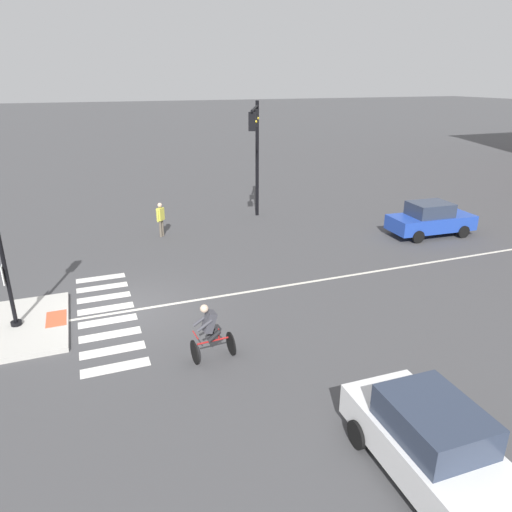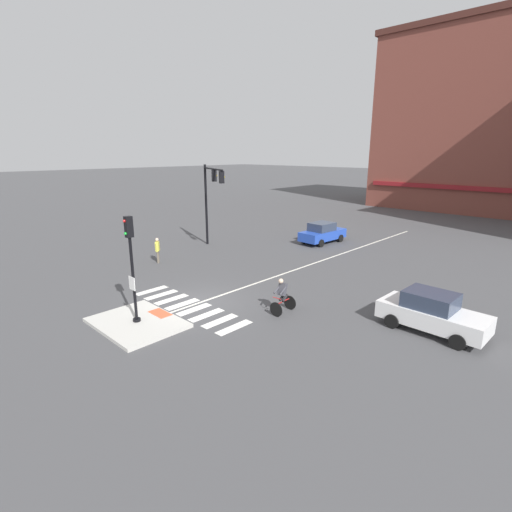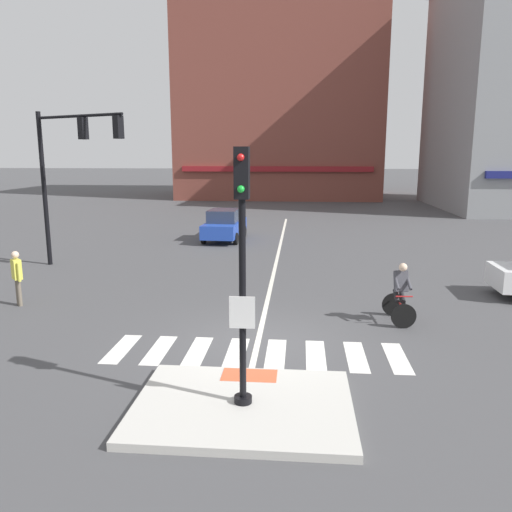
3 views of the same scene
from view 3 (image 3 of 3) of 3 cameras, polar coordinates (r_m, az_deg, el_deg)
The scene contains 18 objects.
ground_plane at distance 12.42m, azimuth 0.26°, elevation -9.77°, with size 300.00×300.00×0.00m, color #474749.
traffic_island at distance 9.42m, azimuth -1.46°, elevation -16.52°, with size 3.88×2.95×0.15m, color beige.
tactile_pad_front at distance 10.39m, azimuth -0.75°, elevation -13.25°, with size 1.10×0.60×0.01m, color #DB5B38.
signal_pole at distance 8.48m, azimuth -1.56°, elevation 0.17°, with size 0.44×0.38×4.45m.
crosswalk_stripe_a at distance 12.49m, azimuth -14.90°, elevation -10.03°, with size 0.44×1.80×0.01m, color silver.
crosswalk_stripe_b at distance 12.22m, azimuth -10.83°, elevation -10.33°, with size 0.44×1.80×0.01m, color silver.
crosswalk_stripe_c at distance 12.01m, azimuth -6.59°, elevation -10.59°, with size 0.44×1.80×0.01m, color silver.
crosswalk_stripe_d at distance 11.87m, azimuth -2.22°, elevation -10.79°, with size 0.44×1.80×0.01m, color silver.
crosswalk_stripe_e at distance 11.80m, azimuth 2.23°, elevation -10.93°, with size 0.44×1.80×0.01m, color silver.
crosswalk_stripe_f at distance 11.79m, azimuth 6.72°, elevation -11.02°, with size 0.44×1.80×0.01m, color silver.
crosswalk_stripe_g at distance 11.86m, azimuth 11.19°, elevation -11.03°, with size 0.44×1.80×0.01m, color silver.
crosswalk_stripe_h at distance 11.99m, azimuth 15.58°, elevation -10.98°, with size 0.44×1.80×0.01m, color silver.
lane_centre_line at distance 22.03m, azimuth 2.37°, elevation -0.35°, with size 0.14×28.00×0.01m, color silver.
traffic_light_mast at distance 21.12m, azimuth -20.53°, elevation 10.05°, with size 4.12×1.97×6.12m.
building_corner_right at distance 56.95m, azimuth 2.77°, elevation 17.59°, with size 20.81×15.96×21.27m.
car_blue_westbound_distant at distance 26.83m, azimuth -3.58°, elevation 3.50°, with size 2.01×4.18×1.64m.
cyclist at distance 14.14m, azimuth 15.92°, elevation -3.86°, with size 0.73×1.13×1.68m.
pedestrian_at_curb_left at distance 16.70m, azimuth -25.30°, elevation -1.82°, with size 0.42×0.41×1.67m.
Camera 3 is at (0.95, -11.55, 4.48)m, focal length 35.56 mm.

